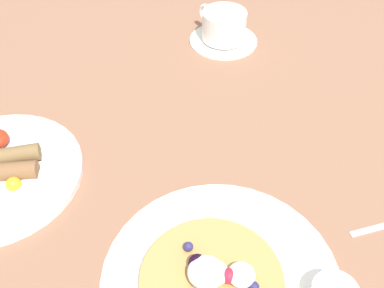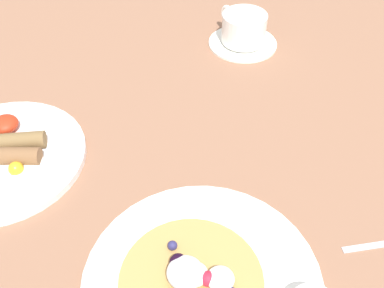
# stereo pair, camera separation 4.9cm
# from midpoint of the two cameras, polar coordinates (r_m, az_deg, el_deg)

# --- Properties ---
(ground_plane) EXTENTS (1.89, 1.38, 0.03)m
(ground_plane) POSITION_cam_midpoint_polar(r_m,az_deg,el_deg) (0.62, -5.23, -5.02)
(ground_plane) COLOR #8E6148
(pancake_plate) EXTENTS (0.27, 0.27, 0.01)m
(pancake_plate) POSITION_cam_midpoint_polar(r_m,az_deg,el_deg) (0.51, 0.92, -17.22)
(pancake_plate) COLOR white
(pancake_plate) RESTS_ON ground_plane
(pancake_with_berries) EXTENTS (0.16, 0.16, 0.04)m
(pancake_with_berries) POSITION_cam_midpoint_polar(r_m,az_deg,el_deg) (0.49, -0.37, -17.30)
(pancake_with_berries) COLOR tan
(pancake_with_berries) RESTS_ON pancake_plate
(fried_breakfast) EXTENTS (0.10, 0.15, 0.03)m
(fried_breakfast) POSITION_cam_midpoint_polar(r_m,az_deg,el_deg) (0.65, -24.88, -2.48)
(fried_breakfast) COLOR brown
(fried_breakfast) RESTS_ON breakfast_plate
(coffee_saucer) EXTENTS (0.13, 0.13, 0.01)m
(coffee_saucer) POSITION_cam_midpoint_polar(r_m,az_deg,el_deg) (0.87, 2.42, 13.26)
(coffee_saucer) COLOR white
(coffee_saucer) RESTS_ON ground_plane
(coffee_cup) EXTENTS (0.08, 0.11, 0.05)m
(coffee_cup) POSITION_cam_midpoint_polar(r_m,az_deg,el_deg) (0.85, 2.42, 15.12)
(coffee_cup) COLOR white
(coffee_cup) RESTS_ON coffee_saucer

